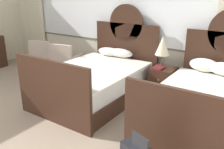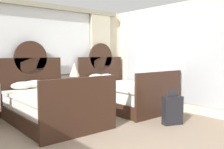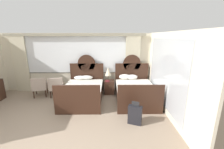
{
  "view_description": "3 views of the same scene",
  "coord_description": "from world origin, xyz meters",
  "px_view_note": "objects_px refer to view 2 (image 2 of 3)",
  "views": [
    {
      "loc": [
        3.17,
        -0.78,
        2.01
      ],
      "look_at": [
        1.31,
        1.97,
        0.86
      ],
      "focal_mm": 39.06,
      "sensor_mm": 36.0,
      "label": 1
    },
    {
      "loc": [
        -1.8,
        -1.97,
        1.44
      ],
      "look_at": [
        1.55,
        2.05,
        0.99
      ],
      "focal_mm": 39.37,
      "sensor_mm": 36.0,
      "label": 2
    },
    {
      "loc": [
        1.56,
        -2.87,
        2.55
      ],
      "look_at": [
        1.62,
        2.56,
        1.13
      ],
      "focal_mm": 23.4,
      "sensor_mm": 36.0,
      "label": 3
    }
  ],
  "objects_px": {
    "nightstand_between_beds": "(76,98)",
    "book_on_nightstand": "(75,86)",
    "table_lamp_on_nightstand": "(74,70)",
    "bed_near_mirror": "(125,94)",
    "suitcase_on_floor": "(172,110)",
    "bed_near_window": "(51,105)"
  },
  "relations": [
    {
      "from": "bed_near_mirror",
      "to": "table_lamp_on_nightstand",
      "type": "relative_size",
      "value": 3.66
    },
    {
      "from": "nightstand_between_beds",
      "to": "suitcase_on_floor",
      "type": "relative_size",
      "value": 0.84
    },
    {
      "from": "bed_near_mirror",
      "to": "suitcase_on_floor",
      "type": "height_order",
      "value": "bed_near_mirror"
    },
    {
      "from": "suitcase_on_floor",
      "to": "table_lamp_on_nightstand",
      "type": "bearing_deg",
      "value": 108.83
    },
    {
      "from": "table_lamp_on_nightstand",
      "to": "suitcase_on_floor",
      "type": "height_order",
      "value": "table_lamp_on_nightstand"
    },
    {
      "from": "suitcase_on_floor",
      "to": "book_on_nightstand",
      "type": "bearing_deg",
      "value": 109.98
    },
    {
      "from": "nightstand_between_beds",
      "to": "suitcase_on_floor",
      "type": "xyz_separation_m",
      "value": [
        0.78,
        -2.44,
        -0.01
      ]
    },
    {
      "from": "bed_near_window",
      "to": "suitcase_on_floor",
      "type": "height_order",
      "value": "bed_near_window"
    },
    {
      "from": "bed_near_window",
      "to": "book_on_nightstand",
      "type": "height_order",
      "value": "bed_near_window"
    },
    {
      "from": "bed_near_window",
      "to": "table_lamp_on_nightstand",
      "type": "relative_size",
      "value": 3.66
    },
    {
      "from": "bed_near_window",
      "to": "table_lamp_on_nightstand",
      "type": "height_order",
      "value": "bed_near_window"
    },
    {
      "from": "bed_near_mirror",
      "to": "nightstand_between_beds",
      "type": "relative_size",
      "value": 3.71
    },
    {
      "from": "bed_near_mirror",
      "to": "nightstand_between_beds",
      "type": "height_order",
      "value": "bed_near_mirror"
    },
    {
      "from": "table_lamp_on_nightstand",
      "to": "bed_near_window",
      "type": "bearing_deg",
      "value": -144.42
    },
    {
      "from": "nightstand_between_beds",
      "to": "book_on_nightstand",
      "type": "bearing_deg",
      "value": -131.11
    },
    {
      "from": "nightstand_between_beds",
      "to": "table_lamp_on_nightstand",
      "type": "height_order",
      "value": "table_lamp_on_nightstand"
    },
    {
      "from": "bed_near_mirror",
      "to": "table_lamp_on_nightstand",
      "type": "height_order",
      "value": "bed_near_mirror"
    },
    {
      "from": "nightstand_between_beds",
      "to": "suitcase_on_floor",
      "type": "height_order",
      "value": "suitcase_on_floor"
    },
    {
      "from": "table_lamp_on_nightstand",
      "to": "suitcase_on_floor",
      "type": "bearing_deg",
      "value": -71.17
    },
    {
      "from": "book_on_nightstand",
      "to": "bed_near_window",
      "type": "bearing_deg",
      "value": -146.76
    },
    {
      "from": "nightstand_between_beds",
      "to": "bed_near_window",
      "type": "bearing_deg",
      "value": -145.34
    },
    {
      "from": "bed_near_window",
      "to": "book_on_nightstand",
      "type": "xyz_separation_m",
      "value": [
        0.97,
        0.64,
        0.25
      ]
    }
  ]
}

